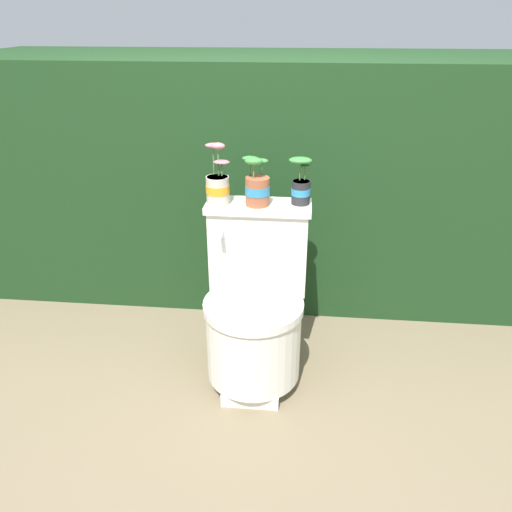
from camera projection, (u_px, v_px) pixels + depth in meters
name	position (u px, v px, depth m)	size (l,w,h in m)	color
ground_plane	(250.00, 380.00, 2.34)	(12.00, 12.00, 0.00)	#75664C
hedge_backdrop	(269.00, 172.00, 3.05)	(3.48, 1.07, 1.35)	#193819
toilet	(255.00, 312.00, 2.24)	(0.46, 0.54, 0.80)	silver
potted_plant_left	(218.00, 185.00, 2.15)	(0.11, 0.11, 0.26)	beige
potted_plant_midleft	(257.00, 187.00, 2.13)	(0.12, 0.12, 0.21)	#9E5638
potted_plant_middle	(301.00, 186.00, 2.15)	(0.10, 0.09, 0.20)	#262628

